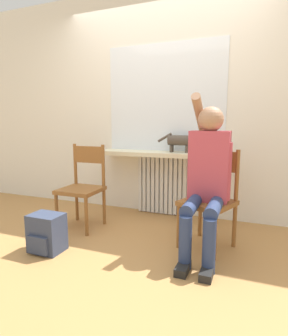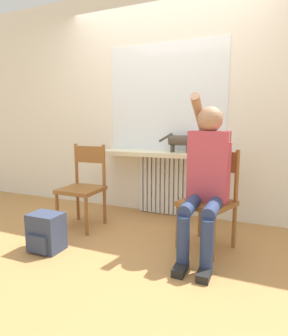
% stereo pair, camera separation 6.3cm
% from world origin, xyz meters
% --- Properties ---
extents(ground_plane, '(12.00, 12.00, 0.00)m').
position_xyz_m(ground_plane, '(0.00, 0.00, 0.00)').
color(ground_plane, '#B27F47').
extents(wall_with_window, '(7.00, 0.06, 2.70)m').
position_xyz_m(wall_with_window, '(0.00, 1.23, 1.35)').
color(wall_with_window, white).
rests_on(wall_with_window, ground_plane).
extents(radiator, '(0.63, 0.08, 0.73)m').
position_xyz_m(radiator, '(0.00, 1.15, 0.37)').
color(radiator, silver).
rests_on(radiator, ground_plane).
extents(windowsill, '(1.49, 0.33, 0.05)m').
position_xyz_m(windowsill, '(0.00, 1.04, 0.76)').
color(windowsill, beige).
rests_on(windowsill, radiator).
extents(window_glass, '(1.43, 0.01, 1.25)m').
position_xyz_m(window_glass, '(0.00, 1.20, 1.41)').
color(window_glass, white).
rests_on(window_glass, windowsill).
extents(chair_left, '(0.41, 0.41, 0.89)m').
position_xyz_m(chair_left, '(-0.67, 0.42, 0.45)').
color(chair_left, brown).
rests_on(chair_left, ground_plane).
extents(chair_right, '(0.53, 0.53, 0.89)m').
position_xyz_m(chair_right, '(0.68, 0.42, 0.45)').
color(chair_right, brown).
rests_on(chair_right, ground_plane).
extents(person, '(0.36, 1.02, 1.37)m').
position_xyz_m(person, '(0.67, 0.31, 0.70)').
color(person, navy).
rests_on(person, ground_plane).
extents(cat, '(0.46, 0.11, 0.22)m').
position_xyz_m(cat, '(0.24, 1.05, 0.92)').
color(cat, '#4C4238').
rests_on(cat, windowsill).
extents(backpack, '(0.29, 0.24, 0.33)m').
position_xyz_m(backpack, '(-0.62, -0.22, 0.16)').
color(backpack, '#333D56').
rests_on(backpack, ground_plane).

